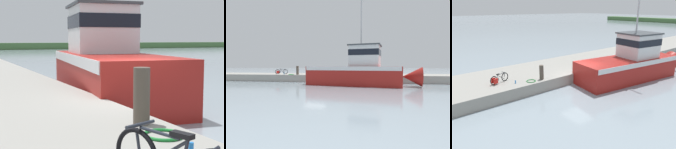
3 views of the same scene
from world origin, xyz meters
The scene contains 5 objects.
ground_plane centered at (0.00, 0.00, 0.00)m, with size 320.00×320.00×0.00m, color #84939E.
far_shoreline centered at (30.00, 79.43, 0.83)m, with size 180.00×5.00×1.66m, color #426638.
fishing_boat_main centered at (1.34, 4.95, 1.48)m, with size 4.55×11.24×10.48m.
mooring_post centered at (-1.38, -2.78, 1.41)m, with size 0.32×0.32×1.09m, color #51473D.
hose_coil centered at (-1.47, -3.67, 0.89)m, with size 0.68×0.68×0.05m, color #197A2D.
Camera 1 is at (-4.62, -8.35, 2.47)m, focal length 55.00 mm.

